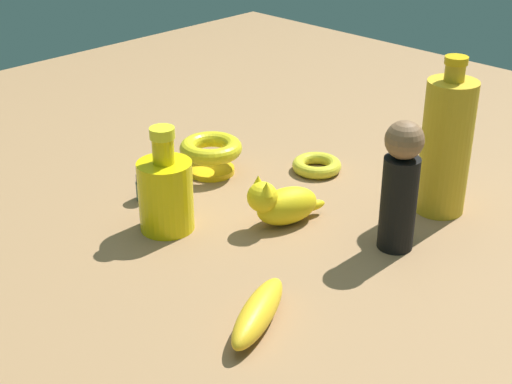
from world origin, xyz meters
TOP-DOWN VIEW (x-y plane):
  - ground at (0.00, 0.00)m, footprint 2.00×2.00m
  - cat_figurine at (-0.01, 0.04)m, footprint 0.14×0.08m
  - bottle_short at (0.12, -0.07)m, footprint 0.08×0.08m
  - banana at (0.20, 0.20)m, footprint 0.16×0.10m
  - bangle at (-0.20, -0.04)m, footprint 0.09×0.09m
  - nail_polish_jar at (0.08, -0.17)m, footprint 0.03×0.03m
  - bowl at (-0.06, -0.17)m, footprint 0.11×0.11m
  - bottle_tall at (-0.23, 0.19)m, footprint 0.08×0.08m
  - person_figure_adult at (-0.08, 0.21)m, footprint 0.07×0.07m

SIDE VIEW (x-z plane):
  - ground at x=0.00m, z-range 0.00..0.00m
  - bangle at x=-0.20m, z-range 0.00..0.02m
  - banana at x=0.20m, z-range 0.00..0.04m
  - nail_polish_jar at x=0.08m, z-range 0.00..0.04m
  - cat_figurine at x=-0.01m, z-range -0.01..0.08m
  - bowl at x=-0.06m, z-range 0.01..0.07m
  - bottle_short at x=0.12m, z-range -0.02..0.15m
  - person_figure_adult at x=-0.08m, z-range 0.00..0.20m
  - bottle_tall at x=-0.23m, z-range -0.02..0.24m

